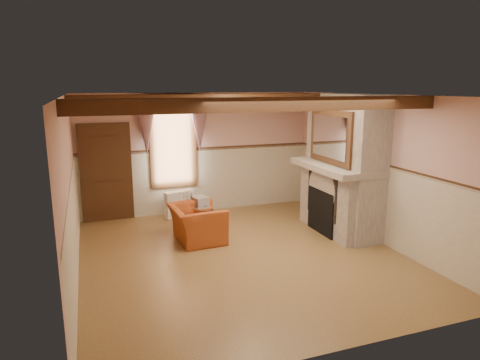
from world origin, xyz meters
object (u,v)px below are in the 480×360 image
object	(u,v)px
armchair	(197,224)
oil_lamp	(326,154)
mantel_clock	(317,153)
side_table	(202,219)
bowl	(340,162)
radiator	(179,204)

from	to	relation	value
armchair	oil_lamp	bearing A→B (deg)	-92.35
armchair	mantel_clock	xyz separation A→B (m)	(2.81, 0.40, 1.17)
side_table	oil_lamp	world-z (taller)	oil_lamp
side_table	bowl	size ratio (longest dim) A/B	1.49
side_table	bowl	xyz separation A→B (m)	(2.59, -0.98, 1.19)
armchair	mantel_clock	world-z (taller)	mantel_clock
side_table	armchair	bearing A→B (deg)	-114.98
radiator	bowl	bearing A→B (deg)	-56.19
mantel_clock	radiator	bearing A→B (deg)	155.14
radiator	oil_lamp	size ratio (longest dim) A/B	2.50
bowl	radiator	bearing A→B (deg)	141.71
bowl	mantel_clock	distance (m)	0.91
bowl	mantel_clock	bearing A→B (deg)	90.00
radiator	oil_lamp	distance (m)	3.49
armchair	bowl	bearing A→B (deg)	-103.37
oil_lamp	armchair	bearing A→B (deg)	-179.26
side_table	radiator	bearing A→B (deg)	99.37
mantel_clock	oil_lamp	bearing A→B (deg)	-90.00
side_table	bowl	bearing A→B (deg)	-20.65
radiator	mantel_clock	world-z (taller)	mantel_clock
side_table	radiator	distance (m)	1.25
side_table	radiator	size ratio (longest dim) A/B	0.79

